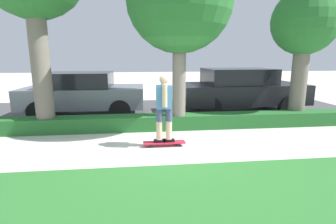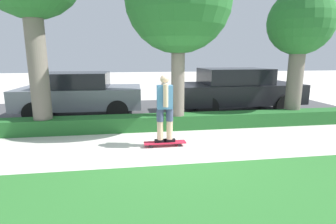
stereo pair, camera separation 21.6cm
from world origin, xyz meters
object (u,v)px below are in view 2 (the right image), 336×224
at_px(skater_person, 165,107).
at_px(tree_mid, 178,0).
at_px(tree_far, 300,27).
at_px(parked_car_middle, 236,89).
at_px(parked_car_front, 80,94).
at_px(skateboard, 165,143).

distance_m(skater_person, tree_mid, 2.95).
xyz_separation_m(tree_far, parked_car_middle, (-1.20, 1.66, -2.06)).
bearing_deg(tree_far, parked_car_front, 165.55).
bearing_deg(skater_person, tree_far, 22.04).
bearing_deg(parked_car_front, tree_mid, -34.05).
height_order(tree_mid, parked_car_middle, tree_mid).
bearing_deg(parked_car_middle, skateboard, -134.37).
height_order(skateboard, parked_car_front, parked_car_front).
distance_m(skateboard, parked_car_middle, 4.70).
height_order(tree_far, parked_car_front, tree_far).
bearing_deg(parked_car_front, tree_far, -13.18).
height_order(skater_person, tree_far, tree_far).
bearing_deg(skateboard, parked_car_middle, 47.42).
height_order(skateboard, tree_far, tree_far).
distance_m(tree_far, parked_car_middle, 2.91).
bearing_deg(tree_mid, parked_car_middle, 38.32).
distance_m(tree_mid, tree_far, 3.84).
xyz_separation_m(skateboard, parked_car_front, (-2.46, 3.51, 0.72)).
distance_m(skater_person, parked_car_middle, 4.63).
height_order(tree_far, parked_car_middle, tree_far).
distance_m(skater_person, tree_far, 5.09).
bearing_deg(skater_person, tree_mid, 67.98).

